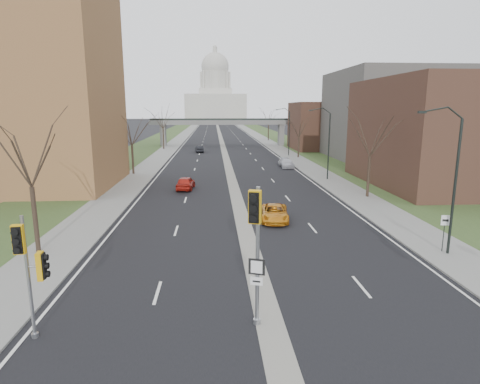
{
  "coord_description": "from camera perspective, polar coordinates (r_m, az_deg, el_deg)",
  "views": [
    {
      "loc": [
        -2.22,
        -16.04,
        8.66
      ],
      "look_at": [
        -0.59,
        8.57,
        3.53
      ],
      "focal_mm": 30.0,
      "sensor_mm": 36.0,
      "label": 1
    }
  ],
  "objects": [
    {
      "name": "tree_right_a",
      "position": [
        41.02,
        18.2,
        8.35
      ],
      "size": [
        7.2,
        7.2,
        9.4
      ],
      "color": "#382B21",
      "rests_on": "sidewalk_right"
    },
    {
      "name": "tree_left_c",
      "position": [
        88.71,
        -10.95,
        10.5
      ],
      "size": [
        7.65,
        7.65,
        9.99
      ],
      "color": "#382B21",
      "rests_on": "sidewalk_left"
    },
    {
      "name": "grass_verge_left",
      "position": [
        167.01,
        -9.31,
        8.65
      ],
      "size": [
        8.0,
        600.0,
        0.1
      ],
      "primitive_type": "cube",
      "color": "#2B401D",
      "rests_on": "ground"
    },
    {
      "name": "commercial_block_mid",
      "position": [
        74.46,
        20.49,
        10.13
      ],
      "size": [
        18.0,
        22.0,
        15.0
      ],
      "primitive_type": "cube",
      "color": "#53504C",
      "rests_on": "ground"
    },
    {
      "name": "grass_verge_right",
      "position": [
        167.48,
        3.19,
        8.79
      ],
      "size": [
        8.0,
        600.0,
        0.1
      ],
      "primitive_type": "cube",
      "color": "#2B401D",
      "rests_on": "ground"
    },
    {
      "name": "car_right_mid",
      "position": [
        60.85,
        6.57,
        4.13
      ],
      "size": [
        2.01,
        4.65,
        1.33
      ],
      "primitive_type": "imported",
      "rotation": [
        0.0,
        0.0,
        0.03
      ],
      "color": "#B6B8BF",
      "rests_on": "ground"
    },
    {
      "name": "tree_right_c",
      "position": [
        112.09,
        4.09,
        10.9
      ],
      "size": [
        7.65,
        7.65,
        9.99
      ],
      "color": "#382B21",
      "rests_on": "sidewalk_right"
    },
    {
      "name": "sidewalk_left",
      "position": [
        166.55,
        -7.24,
        8.7
      ],
      "size": [
        4.0,
        600.0,
        0.12
      ],
      "primitive_type": "cube",
      "color": "gray",
      "rests_on": "ground"
    },
    {
      "name": "streetlight_mid",
      "position": [
        49.85,
        11.75,
        9.55
      ],
      "size": [
        2.61,
        0.2,
        8.7
      ],
      "color": "black",
      "rests_on": "sidewalk_right"
    },
    {
      "name": "signal_pole_median",
      "position": [
        15.43,
        2.29,
        -5.82
      ],
      "size": [
        0.79,
        0.96,
        5.74
      ],
      "rotation": [
        0.0,
        0.0,
        -0.32
      ],
      "color": "gray",
      "rests_on": "ground"
    },
    {
      "name": "pedestrian_bridge",
      "position": [
        96.14,
        -2.5,
        9.47
      ],
      "size": [
        34.0,
        3.0,
        6.45
      ],
      "color": "slate",
      "rests_on": "ground"
    },
    {
      "name": "tree_left_b",
      "position": [
        55.15,
        -15.24,
        8.82
      ],
      "size": [
        6.75,
        6.75,
        8.81
      ],
      "color": "#382B21",
      "rests_on": "sidewalk_left"
    },
    {
      "name": "streetlight_far",
      "position": [
        75.23,
        6.43,
        10.38
      ],
      "size": [
        2.61,
        0.2,
        8.7
      ],
      "color": "black",
      "rests_on": "sidewalk_right"
    },
    {
      "name": "commercial_block_far",
      "position": [
        89.46,
        12.08,
        9.15
      ],
      "size": [
        14.0,
        14.0,
        10.0
      ],
      "primitive_type": "cube",
      "color": "#442920",
      "rests_on": "ground"
    },
    {
      "name": "ground",
      "position": [
        18.36,
        3.77,
        -16.42
      ],
      "size": [
        700.0,
        700.0,
        0.0
      ],
      "primitive_type": "plane",
      "color": "black",
      "rests_on": "ground"
    },
    {
      "name": "road_surface",
      "position": [
        166.28,
        -3.06,
        8.76
      ],
      "size": [
        20.0,
        600.0,
        0.01
      ],
      "primitive_type": "cube",
      "color": "black",
      "rests_on": "ground"
    },
    {
      "name": "signal_pole_left",
      "position": [
        16.78,
        -27.73,
        -8.68
      ],
      "size": [
        0.85,
        0.91,
        4.88
      ],
      "rotation": [
        0.0,
        0.0,
        0.07
      ],
      "color": "gray",
      "rests_on": "ground"
    },
    {
      "name": "car_left_near",
      "position": [
        44.19,
        -7.75,
        1.3
      ],
      "size": [
        2.08,
        4.37,
        1.44
      ],
      "primitive_type": "imported",
      "rotation": [
        0.0,
        0.0,
        3.05
      ],
      "color": "#A91D13",
      "rests_on": "ground"
    },
    {
      "name": "car_right_near",
      "position": [
        31.69,
        4.95,
        -2.98
      ],
      "size": [
        2.57,
        4.7,
        1.25
      ],
      "primitive_type": "imported",
      "rotation": [
        0.0,
        0.0,
        -0.12
      ],
      "color": "orange",
      "rests_on": "ground"
    },
    {
      "name": "streetlight_near",
      "position": [
        25.75,
        27.29,
        6.66
      ],
      "size": [
        2.61,
        0.2,
        8.7
      ],
      "color": "black",
      "rests_on": "sidewalk_right"
    },
    {
      "name": "tree_left_a",
      "position": [
        26.42,
        -28.02,
        5.99
      ],
      "size": [
        7.2,
        7.2,
        9.4
      ],
      "color": "#382B21",
      "rests_on": "sidewalk_left"
    },
    {
      "name": "median_strip",
      "position": [
        166.28,
        -3.06,
        8.75
      ],
      "size": [
        1.2,
        600.0,
        0.02
      ],
      "primitive_type": "cube",
      "color": "gray",
      "rests_on": "ground"
    },
    {
      "name": "capitol",
      "position": [
        336.19,
        -3.51,
        13.43
      ],
      "size": [
        48.0,
        42.0,
        55.75
      ],
      "color": "beige",
      "rests_on": "ground"
    },
    {
      "name": "tree_right_b",
      "position": [
        72.7,
        8.41,
        9.39
      ],
      "size": [
        6.3,
        6.3,
        8.22
      ],
      "color": "#382B21",
      "rests_on": "sidewalk_right"
    },
    {
      "name": "car_left_far",
      "position": [
        82.23,
        -5.81,
        6.11
      ],
      "size": [
        1.91,
        4.17,
        1.32
      ],
      "primitive_type": "imported",
      "rotation": [
        0.0,
        0.0,
        3.27
      ],
      "color": "black",
      "rests_on": "ground"
    },
    {
      "name": "speed_limit_sign",
      "position": [
        27.26,
        27.07,
        -4.4
      ],
      "size": [
        0.49,
        0.12,
        2.27
      ],
      "rotation": [
        0.0,
        0.0,
        -0.2
      ],
      "color": "black",
      "rests_on": "sidewalk_right"
    },
    {
      "name": "commercial_block_near",
      "position": [
        51.32,
        27.2,
        7.5
      ],
      "size": [
        16.0,
        20.0,
        12.0
      ],
      "primitive_type": "cube",
      "color": "#442920",
      "rests_on": "ground"
    },
    {
      "name": "sidewalk_right",
      "position": [
        166.87,
        1.12,
        8.8
      ],
      "size": [
        4.0,
        600.0,
        0.12
      ],
      "primitive_type": "cube",
      "color": "gray",
      "rests_on": "ground"
    }
  ]
}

